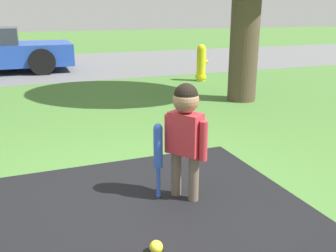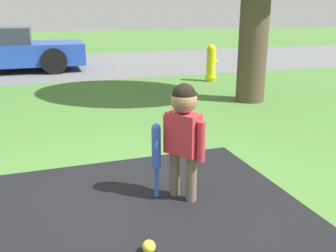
# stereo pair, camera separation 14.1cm
# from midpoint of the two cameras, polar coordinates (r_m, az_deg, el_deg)

# --- Properties ---
(ground_plane) EXTENTS (60.00, 60.00, 0.00)m
(ground_plane) POSITION_cam_midpoint_polar(r_m,az_deg,el_deg) (3.25, -6.26, -11.93)
(ground_plane) COLOR #477533
(street_strip) EXTENTS (40.00, 6.00, 0.01)m
(street_strip) POSITION_cam_midpoint_polar(r_m,az_deg,el_deg) (11.91, -18.00, 8.72)
(street_strip) COLOR slate
(street_strip) RESTS_ON ground
(child) EXTENTS (0.28, 0.36, 1.02)m
(child) POSITION_cam_midpoint_polar(r_m,az_deg,el_deg) (3.10, 1.39, 0.02)
(child) COLOR #6B5B4C
(child) RESTS_ON ground
(baseball_bat) EXTENTS (0.08, 0.08, 0.68)m
(baseball_bat) POSITION_cam_midpoint_polar(r_m,az_deg,el_deg) (3.17, -2.79, -3.77)
(baseball_bat) COLOR blue
(baseball_bat) RESTS_ON ground
(sports_ball) EXTENTS (0.09, 0.09, 0.09)m
(sports_ball) POSITION_cam_midpoint_polar(r_m,az_deg,el_deg) (2.65, -3.42, -17.95)
(sports_ball) COLOR yellow
(sports_ball) RESTS_ON ground
(fire_hydrant) EXTENTS (0.29, 0.26, 0.85)m
(fire_hydrant) POSITION_cam_midpoint_polar(r_m,az_deg,el_deg) (8.85, 4.62, 9.53)
(fire_hydrant) COLOR yellow
(fire_hydrant) RESTS_ON ground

